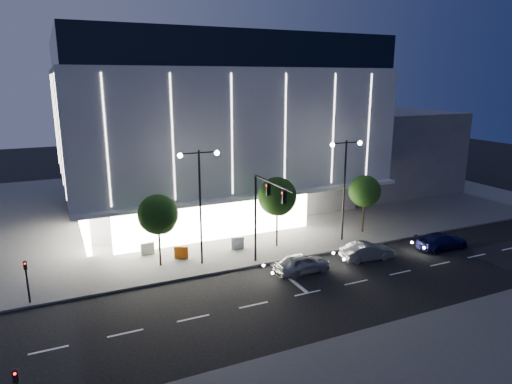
{
  "coord_description": "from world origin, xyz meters",
  "views": [
    {
      "loc": [
        -12.88,
        -25.68,
        14.07
      ],
      "look_at": [
        2.23,
        7.38,
        5.0
      ],
      "focal_mm": 32.0,
      "sensor_mm": 36.0,
      "label": 1
    }
  ],
  "objects_px": {
    "street_lamp_east": "(345,176)",
    "car_third": "(442,241)",
    "street_lamp_west": "(200,191)",
    "barrier_d": "(237,243)",
    "car_lead": "(302,264)",
    "ped_signal_far": "(27,277)",
    "barrier_b": "(147,249)",
    "traffic_mast": "(264,205)",
    "car_second": "(367,251)",
    "tree_left": "(158,217)",
    "tree_right": "(365,193)",
    "barrier_a": "(181,252)",
    "tree_mid": "(277,199)"
  },
  "relations": [
    {
      "from": "car_second",
      "to": "car_third",
      "type": "height_order",
      "value": "car_second"
    },
    {
      "from": "barrier_a",
      "to": "car_third",
      "type": "bearing_deg",
      "value": 6.89
    },
    {
      "from": "car_lead",
      "to": "barrier_a",
      "type": "xyz_separation_m",
      "value": [
        -7.49,
        6.12,
        -0.09
      ]
    },
    {
      "from": "car_second",
      "to": "barrier_d",
      "type": "xyz_separation_m",
      "value": [
        -8.59,
        6.24,
        -0.06
      ]
    },
    {
      "from": "tree_left",
      "to": "barrier_a",
      "type": "height_order",
      "value": "tree_left"
    },
    {
      "from": "barrier_b",
      "to": "car_third",
      "type": "bearing_deg",
      "value": -27.09
    },
    {
      "from": "street_lamp_west",
      "to": "barrier_d",
      "type": "xyz_separation_m",
      "value": [
        3.71,
        1.83,
        -5.31
      ]
    },
    {
      "from": "traffic_mast",
      "to": "car_lead",
      "type": "height_order",
      "value": "traffic_mast"
    },
    {
      "from": "tree_left",
      "to": "car_second",
      "type": "distance_m",
      "value": 16.55
    },
    {
      "from": "ped_signal_far",
      "to": "barrier_b",
      "type": "bearing_deg",
      "value": 30.91
    },
    {
      "from": "tree_left",
      "to": "car_lead",
      "type": "bearing_deg",
      "value": -30.52
    },
    {
      "from": "traffic_mast",
      "to": "tree_left",
      "type": "height_order",
      "value": "traffic_mast"
    },
    {
      "from": "ped_signal_far",
      "to": "street_lamp_east",
      "type": "bearing_deg",
      "value": 3.44
    },
    {
      "from": "barrier_b",
      "to": "barrier_d",
      "type": "bearing_deg",
      "value": -20.43
    },
    {
      "from": "street_lamp_east",
      "to": "car_third",
      "type": "bearing_deg",
      "value": -37.62
    },
    {
      "from": "ped_signal_far",
      "to": "car_second",
      "type": "distance_m",
      "value": 24.5
    },
    {
      "from": "street_lamp_east",
      "to": "car_lead",
      "type": "relative_size",
      "value": 2.08
    },
    {
      "from": "barrier_d",
      "to": "car_second",
      "type": "bearing_deg",
      "value": -25.86
    },
    {
      "from": "car_lead",
      "to": "barrier_b",
      "type": "height_order",
      "value": "car_lead"
    },
    {
      "from": "tree_mid",
      "to": "barrier_d",
      "type": "distance_m",
      "value": 5.02
    },
    {
      "from": "tree_mid",
      "to": "car_second",
      "type": "relative_size",
      "value": 1.43
    },
    {
      "from": "street_lamp_west",
      "to": "tree_mid",
      "type": "bearing_deg",
      "value": 8.26
    },
    {
      "from": "barrier_d",
      "to": "ped_signal_far",
      "type": "bearing_deg",
      "value": -157.91
    },
    {
      "from": "ped_signal_far",
      "to": "barrier_a",
      "type": "xyz_separation_m",
      "value": [
        10.83,
        3.17,
        -1.24
      ]
    },
    {
      "from": "tree_mid",
      "to": "barrier_a",
      "type": "height_order",
      "value": "tree_mid"
    },
    {
      "from": "traffic_mast",
      "to": "ped_signal_far",
      "type": "bearing_deg",
      "value": 175.85
    },
    {
      "from": "barrier_a",
      "to": "barrier_b",
      "type": "distance_m",
      "value": 3.0
    },
    {
      "from": "traffic_mast",
      "to": "barrier_d",
      "type": "relative_size",
      "value": 6.43
    },
    {
      "from": "car_lead",
      "to": "car_second",
      "type": "distance_m",
      "value": 5.98
    },
    {
      "from": "car_third",
      "to": "tree_left",
      "type": "bearing_deg",
      "value": 75.26
    },
    {
      "from": "tree_right",
      "to": "car_lead",
      "type": "bearing_deg",
      "value": -150.57
    },
    {
      "from": "street_lamp_east",
      "to": "car_lead",
      "type": "xyz_separation_m",
      "value": [
        -6.68,
        -4.46,
        -5.22
      ]
    },
    {
      "from": "traffic_mast",
      "to": "ped_signal_far",
      "type": "xyz_separation_m",
      "value": [
        -16.0,
        1.16,
        -3.14
      ]
    },
    {
      "from": "traffic_mast",
      "to": "barrier_a",
      "type": "distance_m",
      "value": 8.04
    },
    {
      "from": "street_lamp_west",
      "to": "tree_left",
      "type": "height_order",
      "value": "street_lamp_west"
    },
    {
      "from": "tree_right",
      "to": "car_lead",
      "type": "xyz_separation_m",
      "value": [
        -9.71,
        -5.48,
        -3.15
      ]
    },
    {
      "from": "car_lead",
      "to": "car_third",
      "type": "xyz_separation_m",
      "value": [
        13.28,
        -0.63,
        -0.05
      ]
    },
    {
      "from": "tree_mid",
      "to": "car_second",
      "type": "bearing_deg",
      "value": -45.86
    },
    {
      "from": "street_lamp_west",
      "to": "tree_mid",
      "type": "xyz_separation_m",
      "value": [
        7.03,
        1.02,
        -1.62
      ]
    },
    {
      "from": "ped_signal_far",
      "to": "tree_mid",
      "type": "relative_size",
      "value": 0.49
    },
    {
      "from": "street_lamp_west",
      "to": "car_second",
      "type": "xyz_separation_m",
      "value": [
        12.3,
        -4.41,
        -5.25
      ]
    },
    {
      "from": "street_lamp_east",
      "to": "tree_right",
      "type": "relative_size",
      "value": 1.63
    },
    {
      "from": "traffic_mast",
      "to": "barrier_a",
      "type": "height_order",
      "value": "traffic_mast"
    },
    {
      "from": "traffic_mast",
      "to": "car_second",
      "type": "relative_size",
      "value": 1.64
    },
    {
      "from": "tree_right",
      "to": "barrier_b",
      "type": "xyz_separation_m",
      "value": [
        -19.48,
        2.59,
        -3.23
      ]
    },
    {
      "from": "tree_mid",
      "to": "barrier_d",
      "type": "height_order",
      "value": "tree_mid"
    },
    {
      "from": "street_lamp_east",
      "to": "tree_mid",
      "type": "bearing_deg",
      "value": 170.31
    },
    {
      "from": "ped_signal_far",
      "to": "car_third",
      "type": "height_order",
      "value": "ped_signal_far"
    },
    {
      "from": "street_lamp_east",
      "to": "barrier_b",
      "type": "distance_m",
      "value": 17.66
    },
    {
      "from": "ped_signal_far",
      "to": "tree_mid",
      "type": "distance_m",
      "value": 19.35
    }
  ]
}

